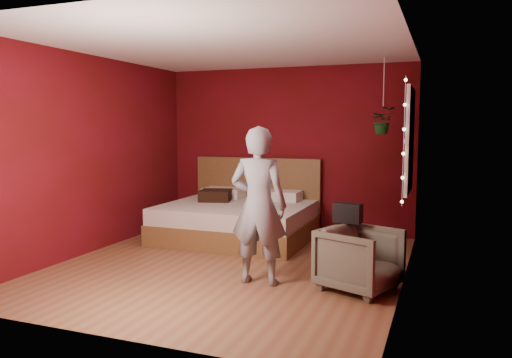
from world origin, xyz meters
The scene contains 10 objects.
floor centered at (0.00, 0.00, 0.00)m, with size 4.50×4.50×0.00m, color brown.
room_walls centered at (0.00, 0.00, 1.68)m, with size 4.04×4.54×2.62m.
window centered at (1.97, 0.90, 1.50)m, with size 0.05×0.97×1.27m.
fairy_lights centered at (1.94, 0.38, 1.50)m, with size 0.04×0.04×1.45m.
bed centered at (-0.48, 1.40, 0.30)m, with size 2.11×1.80×1.16m.
person centered at (0.56, -0.53, 0.84)m, with size 0.61×0.40×1.67m, color gray.
armchair centered at (1.60, -0.39, 0.32)m, with size 0.69×0.71×0.65m, color #575545.
handbag centered at (1.43, -0.14, 0.75)m, with size 0.29×0.15×0.21m, color black.
throw_pillow centered at (-0.91, 1.51, 0.61)m, with size 0.46×0.46×0.16m, color black.
hanging_plant centered at (1.57, 1.58, 1.75)m, with size 0.40×0.37×1.04m.
Camera 1 is at (2.37, -5.39, 1.66)m, focal length 35.00 mm.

